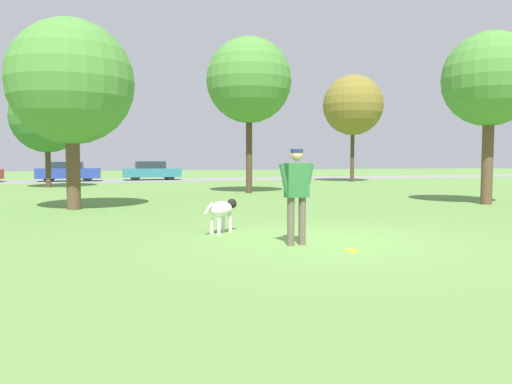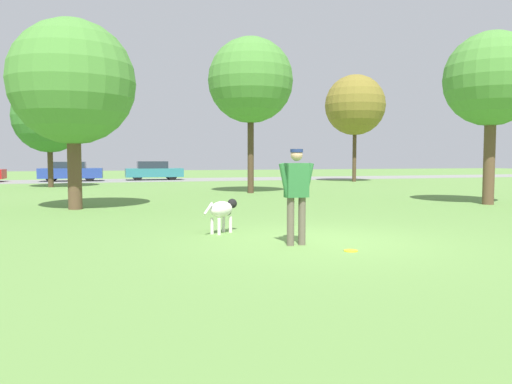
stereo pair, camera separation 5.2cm
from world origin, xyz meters
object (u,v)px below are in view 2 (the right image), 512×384
at_px(person, 296,188).
at_px(tree_near_right, 492,80).
at_px(tree_near_left, 72,83).
at_px(tree_mid_center, 251,81).
at_px(dog, 223,210).
at_px(tree_far_right, 355,105).
at_px(frisbee, 351,251).
at_px(parked_car_teal, 154,171).
at_px(parked_car_blue, 71,172).
at_px(tree_far_left, 49,117).

relative_size(person, tree_near_right, 0.30).
distance_m(tree_near_left, tree_near_right, 13.43).
distance_m(tree_mid_center, tree_near_right, 9.86).
height_order(dog, tree_far_right, tree_far_right).
bearing_deg(tree_far_right, frisbee, -118.90).
xyz_separation_m(tree_near_left, tree_near_right, (13.19, -2.49, 0.34)).
xyz_separation_m(tree_near_right, parked_car_teal, (-8.62, 23.29, -3.48)).
xyz_separation_m(person, parked_car_teal, (0.57, 28.72, -0.34)).
bearing_deg(tree_near_left, person, -63.19).
height_order(tree_near_left, parked_car_blue, tree_near_left).
bearing_deg(tree_mid_center, frisbee, -100.37).
bearing_deg(parked_car_blue, tree_near_left, -84.20).
distance_m(tree_far_right, tree_near_right, 17.08).
height_order(person, tree_near_left, tree_near_left).
relative_size(tree_mid_center, tree_far_left, 1.21).
relative_size(person, parked_car_teal, 0.42).
xyz_separation_m(person, tree_near_left, (-4.00, 7.92, 2.80)).
bearing_deg(tree_mid_center, dog, -109.78).
distance_m(tree_mid_center, tree_near_left, 9.04).
bearing_deg(tree_near_right, tree_mid_center, 127.47).
bearing_deg(tree_far_right, tree_far_left, -176.87).
bearing_deg(person, frisbee, -53.71).
bearing_deg(tree_near_left, parked_car_blue, 93.08).
relative_size(person, tree_far_left, 0.30).
bearing_deg(person, tree_far_right, 57.44).
xyz_separation_m(tree_mid_center, parked_car_teal, (-2.64, 15.49, -4.33)).
xyz_separation_m(tree_near_right, parked_car_blue, (-14.29, 22.93, -3.48)).
xyz_separation_m(person, parked_car_blue, (-5.10, 28.36, -0.34)).
relative_size(dog, frisbee, 3.79).
xyz_separation_m(tree_near_left, tree_far_left, (-1.76, 13.04, -0.02)).
distance_m(tree_near_left, parked_car_teal, 21.53).
bearing_deg(tree_mid_center, tree_far_right, 41.17).
distance_m(dog, tree_near_left, 7.63).
distance_m(tree_far_right, parked_car_teal, 15.02).
xyz_separation_m(frisbee, tree_far_left, (-6.40, 21.78, 3.78)).
xyz_separation_m(tree_near_left, tree_far_right, (17.24, 14.08, 1.33)).
xyz_separation_m(dog, tree_mid_center, (4.11, 11.43, 4.52)).
bearing_deg(tree_far_right, tree_mid_center, -138.83).
height_order(person, parked_car_blue, person).
relative_size(tree_near_left, parked_car_blue, 1.35).
bearing_deg(person, tree_near_left, 115.29).
relative_size(dog, tree_far_right, 0.12).
distance_m(tree_far_left, tree_near_right, 21.56).
relative_size(frisbee, tree_near_right, 0.04).
bearing_deg(frisbee, dog, 120.37).
distance_m(dog, frisbee, 3.08).
height_order(tree_mid_center, parked_car_blue, tree_mid_center).
distance_m(tree_far_right, parked_car_blue, 19.92).
height_order(person, tree_mid_center, tree_mid_center).
height_order(tree_far_right, parked_car_teal, tree_far_right).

